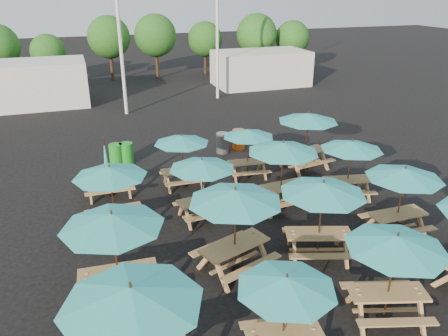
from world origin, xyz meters
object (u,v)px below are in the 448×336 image
object	(u,v)px
picnic_unit_8	(396,246)
picnic_unit_7	(182,142)
picnic_unit_13	(404,176)
waste_bin_1	(127,153)
picnic_unit_1	(112,224)
picnic_unit_9	(323,192)
picnic_unit_10	(283,150)
picnic_unit_14	(352,148)
picnic_unit_2	(110,175)
picnic_unit_4	(286,287)
picnic_unit_0	(132,301)
picnic_unit_3	(107,172)
waste_bin_0	(116,155)
picnic_unit_6	(202,167)
picnic_unit_15	(308,120)
picnic_unit_11	(248,135)
waste_bin_3	(239,139)
waste_bin_2	(222,143)

from	to	relation	value
picnic_unit_8	picnic_unit_7	bearing A→B (deg)	124.21
picnic_unit_13	waste_bin_1	size ratio (longest dim) A/B	2.45
picnic_unit_1	picnic_unit_7	size ratio (longest dim) A/B	1.21
picnic_unit_8	picnic_unit_9	size ratio (longest dim) A/B	0.94
picnic_unit_8	picnic_unit_10	xyz separation A→B (m)	(0.12, 5.88, 0.14)
picnic_unit_14	picnic_unit_2	bearing A→B (deg)	-169.16
picnic_unit_8	picnic_unit_10	size ratio (longest dim) A/B	1.07
picnic_unit_4	picnic_unit_13	size ratio (longest dim) A/B	1.01
picnic_unit_0	picnic_unit_3	bearing A→B (deg)	86.53
picnic_unit_0	waste_bin_0	size ratio (longest dim) A/B	2.81
picnic_unit_13	waste_bin_0	distance (m)	11.69
picnic_unit_6	picnic_unit_8	distance (m)	6.53
picnic_unit_10	picnic_unit_13	bearing A→B (deg)	-52.89
picnic_unit_0	picnic_unit_4	distance (m)	3.02
picnic_unit_8	picnic_unit_15	world-z (taller)	picnic_unit_15
picnic_unit_11	picnic_unit_8	bearing A→B (deg)	-84.58
picnic_unit_4	waste_bin_1	xyz separation A→B (m)	(-1.70, 11.99, -1.31)
picnic_unit_3	picnic_unit_15	bearing A→B (deg)	-0.65
picnic_unit_3	waste_bin_0	world-z (taller)	picnic_unit_3
picnic_unit_15	waste_bin_0	size ratio (longest dim) A/B	3.07
picnic_unit_15	waste_bin_0	distance (m)	8.30
picnic_unit_1	picnic_unit_10	bearing A→B (deg)	31.20
picnic_unit_8	waste_bin_0	distance (m)	12.81
picnic_unit_10	picnic_unit_14	xyz separation A→B (m)	(2.65, -0.09, -0.20)
picnic_unit_6	picnic_unit_9	world-z (taller)	picnic_unit_9
picnic_unit_4	picnic_unit_8	world-z (taller)	picnic_unit_8
picnic_unit_6	waste_bin_3	distance (m)	7.07
picnic_unit_4	picnic_unit_7	bearing A→B (deg)	98.24
picnic_unit_2	picnic_unit_13	bearing A→B (deg)	-22.34
picnic_unit_2	waste_bin_0	size ratio (longest dim) A/B	2.49
picnic_unit_15	waste_bin_3	xyz separation A→B (m)	(-1.79, 3.22, -1.69)
picnic_unit_2	picnic_unit_15	world-z (taller)	picnic_unit_15
picnic_unit_2	picnic_unit_6	size ratio (longest dim) A/B	1.00
picnic_unit_11	waste_bin_2	size ratio (longest dim) A/B	2.37
picnic_unit_10	waste_bin_1	world-z (taller)	picnic_unit_10
picnic_unit_7	waste_bin_3	bearing A→B (deg)	43.73
picnic_unit_4	picnic_unit_14	world-z (taller)	picnic_unit_14
picnic_unit_0	waste_bin_3	bearing A→B (deg)	59.68
picnic_unit_4	picnic_unit_14	size ratio (longest dim) A/B	0.88
picnic_unit_7	waste_bin_0	xyz separation A→B (m)	(-2.21, 3.06, -1.35)
picnic_unit_1	picnic_unit_0	bearing A→B (deg)	-86.08
picnic_unit_0	waste_bin_2	distance (m)	13.33
picnic_unit_2	picnic_unit_10	world-z (taller)	picnic_unit_10
picnic_unit_11	picnic_unit_3	bearing A→B (deg)	-175.81
picnic_unit_0	picnic_unit_15	size ratio (longest dim) A/B	0.91
picnic_unit_0	picnic_unit_14	bearing A→B (deg)	33.38
picnic_unit_9	picnic_unit_11	world-z (taller)	picnic_unit_9
picnic_unit_1	picnic_unit_2	xyz separation A→B (m)	(0.24, 3.34, -0.17)
picnic_unit_8	waste_bin_1	bearing A→B (deg)	127.75
picnic_unit_1	picnic_unit_2	distance (m)	3.35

